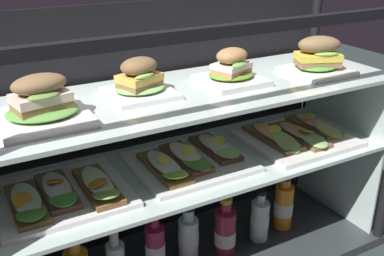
{
  "coord_description": "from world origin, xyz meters",
  "views": [
    {
      "loc": [
        -0.6,
        -1.08,
        1.04
      ],
      "look_at": [
        0.0,
        0.0,
        0.51
      ],
      "focal_mm": 42.75,
      "sensor_mm": 36.0,
      "label": 1
    }
  ],
  "objects_px": {
    "open_sandwich_tray_near_right_corner": "(190,160)",
    "open_sandwich_tray_mid_right": "(297,136)",
    "plated_roll_sandwich_near_right_corner": "(318,59)",
    "juice_bottle_front_left_end": "(188,237)",
    "juice_bottle_near_post": "(155,250)",
    "juice_bottle_back_center": "(283,205)",
    "juice_bottle_front_middle": "(225,231)",
    "juice_bottle_front_right_end": "(260,219)",
    "plated_roll_sandwich_mid_right": "(140,82)",
    "plated_roll_sandwich_right_of_center": "(232,71)",
    "plated_roll_sandwich_mid_left": "(42,106)",
    "open_sandwich_tray_mid_left": "(63,194)"
  },
  "relations": [
    {
      "from": "plated_roll_sandwich_mid_left",
      "to": "juice_bottle_near_post",
      "type": "distance_m",
      "value": 0.61
    },
    {
      "from": "plated_roll_sandwich_mid_right",
      "to": "juice_bottle_back_center",
      "type": "xyz_separation_m",
      "value": [
        0.53,
        -0.02,
        -0.54
      ]
    },
    {
      "from": "open_sandwich_tray_near_right_corner",
      "to": "juice_bottle_front_left_end",
      "type": "distance_m",
      "value": 0.29
    },
    {
      "from": "juice_bottle_front_middle",
      "to": "juice_bottle_front_right_end",
      "type": "distance_m",
      "value": 0.14
    },
    {
      "from": "open_sandwich_tray_mid_right",
      "to": "open_sandwich_tray_mid_left",
      "type": "bearing_deg",
      "value": 179.29
    },
    {
      "from": "open_sandwich_tray_mid_right",
      "to": "juice_bottle_front_left_end",
      "type": "distance_m",
      "value": 0.49
    },
    {
      "from": "plated_roll_sandwich_mid_right",
      "to": "juice_bottle_near_post",
      "type": "distance_m",
      "value": 0.54
    },
    {
      "from": "juice_bottle_back_center",
      "to": "plated_roll_sandwich_near_right_corner",
      "type": "bearing_deg",
      "value": -48.41
    },
    {
      "from": "open_sandwich_tray_mid_right",
      "to": "juice_bottle_front_middle",
      "type": "bearing_deg",
      "value": 177.66
    },
    {
      "from": "plated_roll_sandwich_right_of_center",
      "to": "juice_bottle_front_left_end",
      "type": "relative_size",
      "value": 0.88
    },
    {
      "from": "juice_bottle_front_right_end",
      "to": "plated_roll_sandwich_mid_right",
      "type": "bearing_deg",
      "value": 174.02
    },
    {
      "from": "plated_roll_sandwich_right_of_center",
      "to": "plated_roll_sandwich_mid_right",
      "type": "bearing_deg",
      "value": 173.85
    },
    {
      "from": "plated_roll_sandwich_mid_right",
      "to": "open_sandwich_tray_mid_right",
      "type": "xyz_separation_m",
      "value": [
        0.54,
        -0.05,
        -0.25
      ]
    },
    {
      "from": "open_sandwich_tray_mid_left",
      "to": "open_sandwich_tray_near_right_corner",
      "type": "distance_m",
      "value": 0.38
    },
    {
      "from": "juice_bottle_front_middle",
      "to": "juice_bottle_front_right_end",
      "type": "xyz_separation_m",
      "value": [
        0.14,
        -0.0,
        -0.0
      ]
    },
    {
      "from": "juice_bottle_near_post",
      "to": "juice_bottle_back_center",
      "type": "distance_m",
      "value": 0.52
    },
    {
      "from": "open_sandwich_tray_near_right_corner",
      "to": "plated_roll_sandwich_mid_right",
      "type": "bearing_deg",
      "value": 166.24
    },
    {
      "from": "juice_bottle_front_left_end",
      "to": "open_sandwich_tray_mid_right",
      "type": "bearing_deg",
      "value": -5.34
    },
    {
      "from": "open_sandwich_tray_near_right_corner",
      "to": "juice_bottle_front_right_end",
      "type": "distance_m",
      "value": 0.4
    },
    {
      "from": "juice_bottle_back_center",
      "to": "juice_bottle_front_right_end",
      "type": "bearing_deg",
      "value": -169.22
    },
    {
      "from": "plated_roll_sandwich_mid_left",
      "to": "juice_bottle_front_left_end",
      "type": "xyz_separation_m",
      "value": [
        0.41,
        0.05,
        -0.55
      ]
    },
    {
      "from": "juice_bottle_front_middle",
      "to": "plated_roll_sandwich_near_right_corner",
      "type": "bearing_deg",
      "value": -5.27
    },
    {
      "from": "plated_roll_sandwich_right_of_center",
      "to": "open_sandwich_tray_mid_right",
      "type": "relative_size",
      "value": 0.53
    },
    {
      "from": "plated_roll_sandwich_mid_left",
      "to": "plated_roll_sandwich_near_right_corner",
      "type": "relative_size",
      "value": 1.14
    },
    {
      "from": "plated_roll_sandwich_right_of_center",
      "to": "open_sandwich_tray_near_right_corner",
      "type": "distance_m",
      "value": 0.29
    },
    {
      "from": "open_sandwich_tray_mid_right",
      "to": "juice_bottle_back_center",
      "type": "bearing_deg",
      "value": 99.7
    },
    {
      "from": "plated_roll_sandwich_near_right_corner",
      "to": "juice_bottle_near_post",
      "type": "bearing_deg",
      "value": 176.68
    },
    {
      "from": "open_sandwich_tray_mid_left",
      "to": "juice_bottle_front_left_end",
      "type": "bearing_deg",
      "value": 4.06
    },
    {
      "from": "plated_roll_sandwich_mid_right",
      "to": "juice_bottle_front_left_end",
      "type": "distance_m",
      "value": 0.56
    },
    {
      "from": "plated_roll_sandwich_mid_right",
      "to": "plated_roll_sandwich_near_right_corner",
      "type": "distance_m",
      "value": 0.58
    },
    {
      "from": "open_sandwich_tray_mid_right",
      "to": "juice_bottle_back_center",
      "type": "height_order",
      "value": "open_sandwich_tray_mid_right"
    },
    {
      "from": "juice_bottle_front_right_end",
      "to": "plated_roll_sandwich_mid_left",
      "type": "bearing_deg",
      "value": -178.41
    },
    {
      "from": "plated_roll_sandwich_near_right_corner",
      "to": "juice_bottle_near_post",
      "type": "height_order",
      "value": "plated_roll_sandwich_near_right_corner"
    },
    {
      "from": "open_sandwich_tray_mid_right",
      "to": "juice_bottle_front_left_end",
      "type": "relative_size",
      "value": 1.67
    },
    {
      "from": "open_sandwich_tray_mid_left",
      "to": "juice_bottle_front_left_end",
      "type": "relative_size",
      "value": 1.67
    },
    {
      "from": "plated_roll_sandwich_near_right_corner",
      "to": "open_sandwich_tray_near_right_corner",
      "type": "relative_size",
      "value": 0.54
    },
    {
      "from": "plated_roll_sandwich_near_right_corner",
      "to": "juice_bottle_near_post",
      "type": "relative_size",
      "value": 0.81
    },
    {
      "from": "juice_bottle_near_post",
      "to": "juice_bottle_front_left_end",
      "type": "xyz_separation_m",
      "value": [
        0.13,
        0.02,
        -0.01
      ]
    },
    {
      "from": "juice_bottle_near_post",
      "to": "juice_bottle_front_right_end",
      "type": "distance_m",
      "value": 0.4
    },
    {
      "from": "plated_roll_sandwich_mid_left",
      "to": "open_sandwich_tray_mid_left",
      "type": "xyz_separation_m",
      "value": [
        0.02,
        0.02,
        -0.26
      ]
    },
    {
      "from": "plated_roll_sandwich_mid_left",
      "to": "open_sandwich_tray_mid_left",
      "type": "height_order",
      "value": "plated_roll_sandwich_mid_left"
    },
    {
      "from": "open_sandwich_tray_mid_left",
      "to": "juice_bottle_near_post",
      "type": "relative_size",
      "value": 1.49
    },
    {
      "from": "plated_roll_sandwich_mid_left",
      "to": "juice_bottle_front_right_end",
      "type": "bearing_deg",
      "value": 1.59
    },
    {
      "from": "plated_roll_sandwich_mid_right",
      "to": "plated_roll_sandwich_right_of_center",
      "type": "distance_m",
      "value": 0.28
    },
    {
      "from": "open_sandwich_tray_mid_left",
      "to": "juice_bottle_near_post",
      "type": "height_order",
      "value": "open_sandwich_tray_mid_left"
    },
    {
      "from": "plated_roll_sandwich_mid_right",
      "to": "plated_roll_sandwich_right_of_center",
      "type": "bearing_deg",
      "value": -6.15
    },
    {
      "from": "plated_roll_sandwich_mid_left",
      "to": "plated_roll_sandwich_near_right_corner",
      "type": "bearing_deg",
      "value": -0.61
    },
    {
      "from": "open_sandwich_tray_near_right_corner",
      "to": "open_sandwich_tray_mid_right",
      "type": "relative_size",
      "value": 1.0
    },
    {
      "from": "plated_roll_sandwich_mid_left",
      "to": "open_sandwich_tray_mid_left",
      "type": "bearing_deg",
      "value": 36.1
    },
    {
      "from": "juice_bottle_near_post",
      "to": "juice_bottle_front_left_end",
      "type": "height_order",
      "value": "juice_bottle_near_post"
    }
  ]
}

